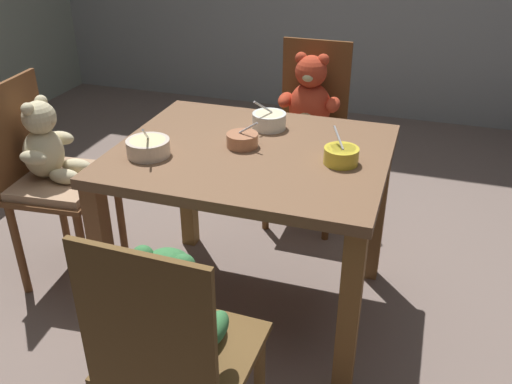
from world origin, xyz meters
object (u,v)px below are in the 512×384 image
(teddy_chair_near_left, at_px, (50,164))
(porridge_bowl_cream_near_left, at_px, (148,147))
(teddy_chair_near_front, at_px, (174,334))
(porridge_bowl_yellow_near_right, at_px, (341,155))
(dining_table, at_px, (252,178))
(porridge_bowl_white_far_center, at_px, (269,120))
(porridge_bowl_terracotta_center, at_px, (242,140))
(teddy_chair_far_center, at_px, (309,115))

(teddy_chair_near_left, distance_m, porridge_bowl_cream_near_left, 0.61)
(teddy_chair_near_front, relative_size, porridge_bowl_yellow_near_right, 7.35)
(dining_table, distance_m, teddy_chair_near_front, 0.83)
(porridge_bowl_white_far_center, xyz_separation_m, porridge_bowl_terracotta_center, (-0.04, -0.21, -0.01))
(dining_table, bearing_deg, porridge_bowl_terracotta_center, 161.12)
(porridge_bowl_cream_near_left, bearing_deg, porridge_bowl_yellow_near_right, 12.24)
(teddy_chair_near_left, relative_size, teddy_chair_near_front, 1.01)
(teddy_chair_far_center, bearing_deg, teddy_chair_near_front, 1.25)
(teddy_chair_near_left, distance_m, teddy_chair_near_front, 1.24)
(teddy_chair_near_left, height_order, teddy_chair_far_center, teddy_chair_far_center)
(dining_table, bearing_deg, porridge_bowl_cream_near_left, -154.18)
(porridge_bowl_cream_near_left, distance_m, porridge_bowl_terracotta_center, 0.35)
(dining_table, distance_m, porridge_bowl_cream_near_left, 0.41)
(teddy_chair_far_center, xyz_separation_m, porridge_bowl_cream_near_left, (-0.37, -0.98, 0.18))
(teddy_chair_near_left, bearing_deg, porridge_bowl_cream_near_left, -18.84)
(teddy_chair_near_front, relative_size, porridge_bowl_cream_near_left, 5.55)
(teddy_chair_far_center, height_order, porridge_bowl_cream_near_left, teddy_chair_far_center)
(teddy_chair_far_center, distance_m, teddy_chair_near_front, 1.64)
(dining_table, relative_size, porridge_bowl_terracotta_center, 7.91)
(teddy_chair_near_left, height_order, teddy_chair_near_front, teddy_chair_near_left)
(teddy_chair_near_left, height_order, porridge_bowl_cream_near_left, teddy_chair_near_left)
(porridge_bowl_terracotta_center, bearing_deg, teddy_chair_near_left, -176.89)
(teddy_chair_near_left, xyz_separation_m, teddy_chair_near_front, (0.96, -0.79, 0.01))
(teddy_chair_near_left, xyz_separation_m, porridge_bowl_yellow_near_right, (1.24, 0.01, 0.21))
(teddy_chair_far_center, height_order, porridge_bowl_yellow_near_right, teddy_chair_far_center)
(porridge_bowl_cream_near_left, height_order, porridge_bowl_yellow_near_right, porridge_bowl_cream_near_left)
(porridge_bowl_white_far_center, bearing_deg, dining_table, -89.90)
(dining_table, distance_m, teddy_chair_far_center, 0.82)
(porridge_bowl_white_far_center, bearing_deg, teddy_chair_far_center, 86.91)
(porridge_bowl_white_far_center, xyz_separation_m, porridge_bowl_yellow_near_right, (0.34, -0.24, -0.00))
(teddy_chair_far_center, xyz_separation_m, porridge_bowl_terracotta_center, (-0.07, -0.80, 0.18))
(teddy_chair_near_front, distance_m, porridge_bowl_white_far_center, 1.07)
(porridge_bowl_yellow_near_right, height_order, porridge_bowl_terracotta_center, porridge_bowl_yellow_near_right)
(teddy_chair_near_left, height_order, porridge_bowl_terracotta_center, teddy_chair_near_left)
(teddy_chair_near_left, distance_m, porridge_bowl_yellow_near_right, 1.25)
(teddy_chair_far_center, bearing_deg, teddy_chair_near_left, -47.35)
(teddy_chair_near_left, height_order, porridge_bowl_white_far_center, teddy_chair_near_left)
(dining_table, xyz_separation_m, porridge_bowl_cream_near_left, (-0.34, -0.17, 0.15))
(dining_table, bearing_deg, teddy_chair_far_center, 87.78)
(porridge_bowl_cream_near_left, relative_size, porridge_bowl_yellow_near_right, 1.32)
(dining_table, distance_m, teddy_chair_near_left, 0.90)
(dining_table, height_order, porridge_bowl_white_far_center, porridge_bowl_white_far_center)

